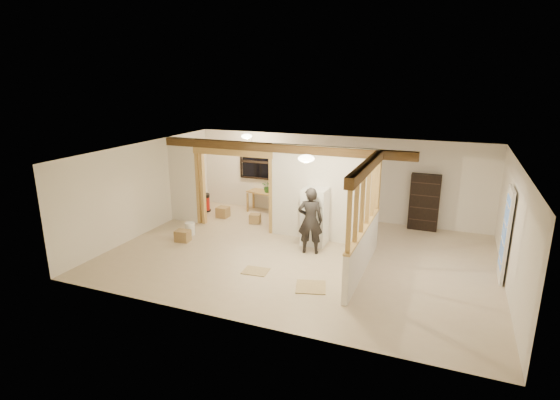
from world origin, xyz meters
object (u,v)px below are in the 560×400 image
at_px(woman, 310,221).
at_px(bookshelf, 424,202).
at_px(refrigerator, 315,217).
at_px(shop_vac, 204,203).
at_px(work_table, 264,201).

height_order(woman, bookshelf, woman).
height_order(refrigerator, woman, woman).
height_order(woman, shop_vac, woman).
bearing_deg(woman, shop_vac, -38.31).
relative_size(refrigerator, work_table, 1.40).
xyz_separation_m(refrigerator, woman, (0.07, -0.62, 0.09)).
bearing_deg(woman, bookshelf, -143.73).
bearing_deg(woman, work_table, -61.11).
height_order(woman, work_table, woman).
bearing_deg(refrigerator, work_table, 138.39).
distance_m(woman, work_table, 3.67).
xyz_separation_m(woman, shop_vac, (-4.23, 2.00, -0.54)).
distance_m(work_table, shop_vac, 1.94).
xyz_separation_m(woman, bookshelf, (2.43, 2.82, -0.03)).
bearing_deg(refrigerator, bookshelf, 41.34).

